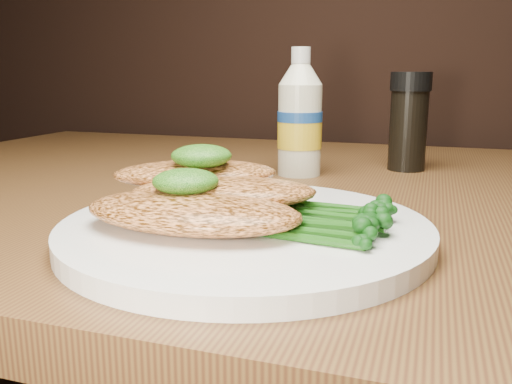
% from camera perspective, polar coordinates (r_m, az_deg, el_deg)
% --- Properties ---
extents(plate, '(0.30, 0.30, 0.02)m').
position_cam_1_polar(plate, '(0.44, -1.13, -4.07)').
color(plate, white).
rests_on(plate, dining_table).
extents(chicken_front, '(0.17, 0.10, 0.03)m').
position_cam_1_polar(chicken_front, '(0.41, -6.82, -2.10)').
color(chicken_front, '#DE8346').
rests_on(chicken_front, plate).
extents(chicken_mid, '(0.17, 0.12, 0.02)m').
position_cam_1_polar(chicken_mid, '(0.44, -3.41, -0.03)').
color(chicken_mid, '#DE8346').
rests_on(chicken_mid, plate).
extents(chicken_back, '(0.16, 0.13, 0.02)m').
position_cam_1_polar(chicken_back, '(0.49, -6.43, 1.97)').
color(chicken_back, '#DE8346').
rests_on(chicken_back, plate).
extents(pesto_front, '(0.07, 0.06, 0.02)m').
position_cam_1_polar(pesto_front, '(0.42, -7.49, 1.14)').
color(pesto_front, '#093708').
rests_on(pesto_front, chicken_front).
extents(pesto_back, '(0.07, 0.06, 0.02)m').
position_cam_1_polar(pesto_back, '(0.47, -5.83, 3.83)').
color(pesto_back, '#093708').
rests_on(pesto_back, chicken_back).
extents(broccolini_bundle, '(0.15, 0.12, 0.02)m').
position_cam_1_polar(broccolini_bundle, '(0.42, 5.56, -2.01)').
color(broccolini_bundle, '#1A5111').
rests_on(broccolini_bundle, plate).
extents(mayo_bottle, '(0.07, 0.07, 0.16)m').
position_cam_1_polar(mayo_bottle, '(0.70, 4.69, 8.43)').
color(mayo_bottle, '#EAE6C6').
rests_on(mayo_bottle, dining_table).
extents(pepper_grinder, '(0.07, 0.07, 0.13)m').
position_cam_1_polar(pepper_grinder, '(0.77, 15.91, 7.20)').
color(pepper_grinder, black).
rests_on(pepper_grinder, dining_table).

